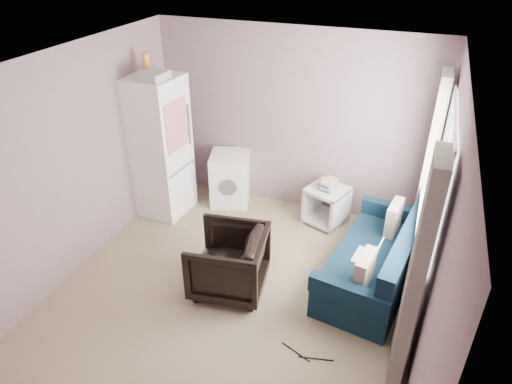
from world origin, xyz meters
The scene contains 8 objects.
room centered at (0.02, 0.01, 1.25)m, with size 3.84×4.24×2.54m.
armchair centered at (-0.08, 0.11, 0.40)m, with size 0.78×0.73×0.80m, color black.
fridge centered at (-1.60, 1.30, 0.98)m, with size 0.72×0.71×2.19m.
washing_machine centered at (-0.81, 1.82, 0.40)m, with size 0.67×0.67×0.76m.
side_table centered at (0.62, 1.76, 0.31)m, with size 0.62×0.62×0.66m.
sofa centered at (1.44, 0.76, 0.29)m, with size 1.07×1.89×0.80m.
window_dressing centered at (1.78, 0.70, 1.11)m, with size 0.17×2.62×2.18m.
floor_cables centered at (0.98, -0.51, 0.01)m, with size 0.52×0.14×0.01m.
Camera 1 is at (1.58, -3.43, 3.53)m, focal length 32.00 mm.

